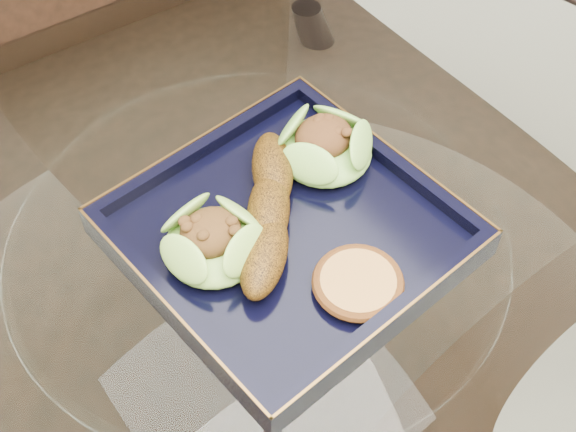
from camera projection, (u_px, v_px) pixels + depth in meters
dining_table at (264, 363)px, 0.85m from camera, size 1.13×1.13×0.77m
dining_chair at (200, 140)px, 1.05m from camera, size 0.50×0.50×1.07m
navy_plate at (288, 236)px, 0.74m from camera, size 0.28×0.28×0.02m
lettuce_wrap_left at (213, 243)px, 0.70m from camera, size 0.10×0.10×0.03m
lettuce_wrap_right at (325, 148)px, 0.77m from camera, size 0.10×0.10×0.03m
roasted_plantain at (269, 211)px, 0.72m from camera, size 0.15×0.16×0.03m
crumb_patty at (358, 284)px, 0.68m from camera, size 0.07×0.07×0.01m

